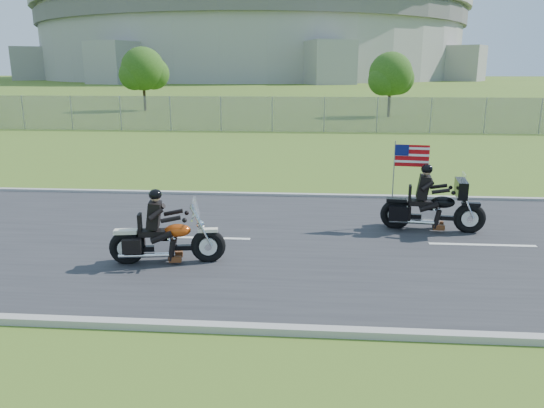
{
  "coord_description": "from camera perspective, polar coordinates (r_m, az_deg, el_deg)",
  "views": [
    {
      "loc": [
        0.43,
        -10.84,
        3.66
      ],
      "look_at": [
        -0.43,
        0.0,
        0.84
      ],
      "focal_mm": 35.0,
      "sensor_mm": 36.0,
      "label": 1
    }
  ],
  "objects": [
    {
      "name": "ground",
      "position": [
        11.45,
        2.13,
        -4.11
      ],
      "size": [
        420.0,
        420.0,
        0.0
      ],
      "primitive_type": "plane",
      "color": "#3E5C1C",
      "rests_on": "ground"
    },
    {
      "name": "road",
      "position": [
        11.44,
        2.13,
        -4.01
      ],
      "size": [
        120.0,
        8.0,
        0.04
      ],
      "primitive_type": "cube",
      "color": "#28282B",
      "rests_on": "ground"
    },
    {
      "name": "curb_north",
      "position": [
        15.33,
        2.78,
        0.91
      ],
      "size": [
        120.0,
        0.18,
        0.12
      ],
      "primitive_type": "cube",
      "color": "#9E9B93",
      "rests_on": "ground"
    },
    {
      "name": "curb_south",
      "position": [
        7.7,
        0.8,
        -13.41
      ],
      "size": [
        120.0,
        0.18,
        0.12
      ],
      "primitive_type": "cube",
      "color": "#9E9B93",
      "rests_on": "ground"
    },
    {
      "name": "fence",
      "position": [
        31.43,
        -5.52,
        9.63
      ],
      "size": [
        60.0,
        0.03,
        2.0
      ],
      "primitive_type": "cube",
      "color": "gray",
      "rests_on": "ground"
    },
    {
      "name": "stadium",
      "position": [
        182.38,
        -2.02,
        18.3
      ],
      "size": [
        140.4,
        140.4,
        29.2
      ],
      "color": "#A3A099",
      "rests_on": "ground"
    },
    {
      "name": "tree_fence_near",
      "position": [
        41.26,
        12.69,
        13.26
      ],
      "size": [
        3.52,
        3.28,
        4.75
      ],
      "color": "#382316",
      "rests_on": "ground"
    },
    {
      "name": "tree_fence_mid",
      "position": [
        47.13,
        -13.64,
        13.73
      ],
      "size": [
        3.96,
        3.69,
        5.3
      ],
      "color": "#382316",
      "rests_on": "ground"
    },
    {
      "name": "motorcycle_lead",
      "position": [
        10.24,
        -11.38,
        -3.88
      ],
      "size": [
        2.19,
        0.75,
        1.48
      ],
      "rotation": [
        0.0,
        0.0,
        0.15
      ],
      "color": "black",
      "rests_on": "ground"
    },
    {
      "name": "motorcycle_follow",
      "position": [
        12.54,
        16.86,
        -0.51
      ],
      "size": [
        2.33,
        0.84,
        1.94
      ],
      "rotation": [
        0.0,
        0.0,
        -0.13
      ],
      "color": "black",
      "rests_on": "ground"
    }
  ]
}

